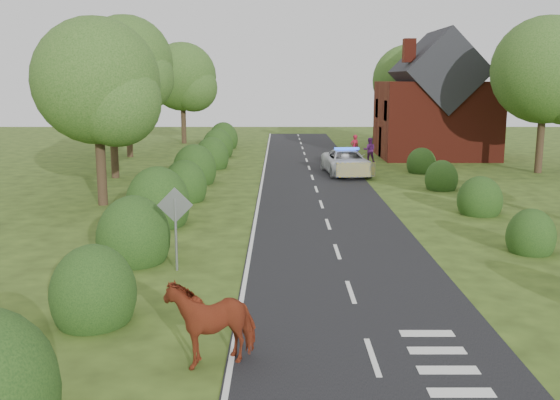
{
  "coord_description": "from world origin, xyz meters",
  "views": [
    {
      "loc": [
        -1.91,
        -15.98,
        5.63
      ],
      "look_at": [
        -1.9,
        6.42,
        1.3
      ],
      "focal_mm": 40.0,
      "sensor_mm": 36.0,
      "label": 1
    }
  ],
  "objects_px": {
    "road_sign": "(175,217)",
    "police_van": "(347,162)",
    "cow": "(212,326)",
    "pedestrian_red": "(355,147)",
    "pedestrian_purple": "(369,150)"
  },
  "relations": [
    {
      "from": "road_sign",
      "to": "police_van",
      "type": "xyz_separation_m",
      "value": [
        7.12,
        19.28,
        -0.91
      ]
    },
    {
      "from": "pedestrian_red",
      "to": "pedestrian_purple",
      "type": "xyz_separation_m",
      "value": [
        0.81,
        -1.81,
        -0.02
      ]
    },
    {
      "from": "road_sign",
      "to": "pedestrian_purple",
      "type": "xyz_separation_m",
      "value": [
        9.3,
        24.91,
        -0.8
      ]
    },
    {
      "from": "cow",
      "to": "police_van",
      "type": "bearing_deg",
      "value": 143.07
    },
    {
      "from": "pedestrian_red",
      "to": "pedestrian_purple",
      "type": "bearing_deg",
      "value": 91.44
    },
    {
      "from": "road_sign",
      "to": "pedestrian_purple",
      "type": "distance_m",
      "value": 26.6
    },
    {
      "from": "cow",
      "to": "pedestrian_purple",
      "type": "xyz_separation_m",
      "value": [
        7.6,
        30.95,
        0.13
      ]
    },
    {
      "from": "road_sign",
      "to": "pedestrian_red",
      "type": "relative_size",
      "value": 1.44
    },
    {
      "from": "police_van",
      "to": "pedestrian_purple",
      "type": "xyz_separation_m",
      "value": [
        2.18,
        5.63,
        0.11
      ]
    },
    {
      "from": "police_van",
      "to": "pedestrian_red",
      "type": "bearing_deg",
      "value": 74.39
    },
    {
      "from": "police_van",
      "to": "pedestrian_purple",
      "type": "relative_size",
      "value": 3.26
    },
    {
      "from": "pedestrian_red",
      "to": "police_van",
      "type": "bearing_deg",
      "value": 56.81
    },
    {
      "from": "road_sign",
      "to": "cow",
      "type": "xyz_separation_m",
      "value": [
        1.7,
        -6.04,
        -0.93
      ]
    },
    {
      "from": "road_sign",
      "to": "police_van",
      "type": "relative_size",
      "value": 0.45
    },
    {
      "from": "road_sign",
      "to": "police_van",
      "type": "distance_m",
      "value": 20.58
    }
  ]
}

